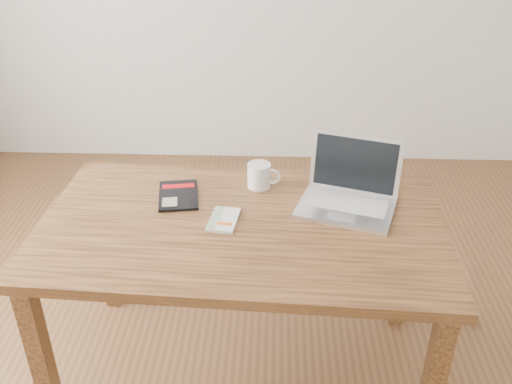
{
  "coord_description": "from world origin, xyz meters",
  "views": [
    {
      "loc": [
        0.16,
        -1.83,
        1.9
      ],
      "look_at": [
        0.1,
        -0.01,
        0.85
      ],
      "focal_mm": 40.0,
      "sensor_mm": 36.0,
      "label": 1
    }
  ],
  "objects_px": {
    "black_guidebook": "(178,195)",
    "laptop": "(349,193)",
    "desk": "(242,243)",
    "white_guidebook": "(224,220)",
    "coffee_mug": "(260,175)"
  },
  "relations": [
    {
      "from": "black_guidebook",
      "to": "laptop",
      "type": "xyz_separation_m",
      "value": [
        0.67,
        -0.04,
        0.05
      ]
    },
    {
      "from": "black_guidebook",
      "to": "laptop",
      "type": "distance_m",
      "value": 0.67
    },
    {
      "from": "desk",
      "to": "coffee_mug",
      "type": "bearing_deg",
      "value": 81.45
    },
    {
      "from": "white_guidebook",
      "to": "black_guidebook",
      "type": "bearing_deg",
      "value": 146.04
    },
    {
      "from": "laptop",
      "to": "coffee_mug",
      "type": "bearing_deg",
      "value": 177.51
    },
    {
      "from": "desk",
      "to": "laptop",
      "type": "distance_m",
      "value": 0.46
    },
    {
      "from": "white_guidebook",
      "to": "black_guidebook",
      "type": "relative_size",
      "value": 0.71
    },
    {
      "from": "white_guidebook",
      "to": "coffee_mug",
      "type": "bearing_deg",
      "value": 72.74
    },
    {
      "from": "desk",
      "to": "white_guidebook",
      "type": "xyz_separation_m",
      "value": [
        -0.07,
        0.01,
        0.1
      ]
    },
    {
      "from": "laptop",
      "to": "white_guidebook",
      "type": "bearing_deg",
      "value": -145.71
    },
    {
      "from": "desk",
      "to": "coffee_mug",
      "type": "xyz_separation_m",
      "value": [
        0.06,
        0.28,
        0.14
      ]
    },
    {
      "from": "white_guidebook",
      "to": "black_guidebook",
      "type": "distance_m",
      "value": 0.26
    },
    {
      "from": "coffee_mug",
      "to": "desk",
      "type": "bearing_deg",
      "value": -94.56
    },
    {
      "from": "desk",
      "to": "white_guidebook",
      "type": "bearing_deg",
      "value": 174.47
    },
    {
      "from": "coffee_mug",
      "to": "black_guidebook",
      "type": "bearing_deg",
      "value": -156.85
    }
  ]
}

